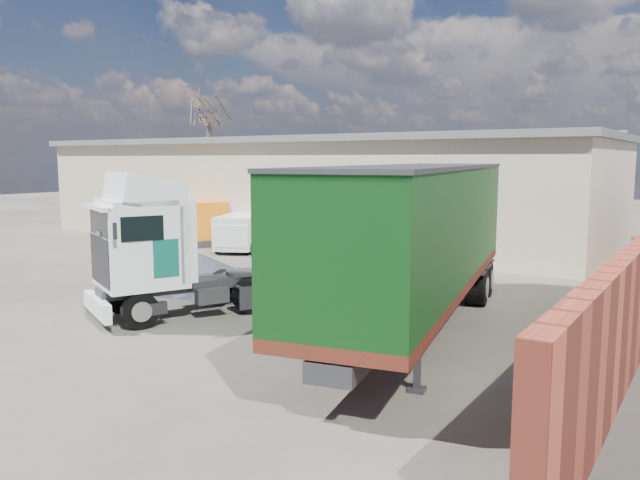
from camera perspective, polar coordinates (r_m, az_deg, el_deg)
The scene contains 8 objects.
ground at distance 18.83m, azimuth -11.50°, elevation -5.73°, with size 120.00×120.00×0.00m, color #2A2822.
warehouse at distance 34.67m, azimuth 0.01°, elevation 4.81°, with size 30.60×12.60×5.42m.
bare_tree at distance 45.39m, azimuth -10.17°, elevation 11.96°, with size 4.00×4.00×9.60m.
tractor_unit at distance 17.30m, azimuth -13.73°, elevation -1.40°, with size 4.43×6.11×3.92m.
box_trailer at distance 15.32m, azimuth 8.94°, elevation 0.80°, with size 5.07×12.57×4.09m.
panel_van at distance 29.28m, azimuth -7.23°, elevation 0.73°, with size 3.19×4.37×1.66m.
orange_skip at distance 32.03m, azimuth -11.07°, elevation 1.37°, with size 4.03×3.36×2.16m.
gravel_heap at distance 21.48m, azimuth -11.01°, elevation -2.71°, with size 6.15×5.33×1.10m.
Camera 1 is at (12.97, -12.99, 4.23)m, focal length 35.00 mm.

